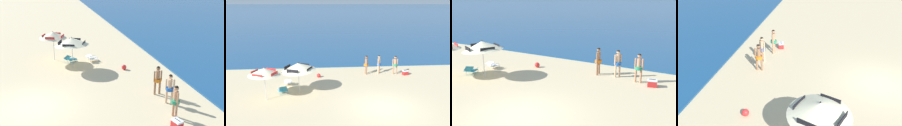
# 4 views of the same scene
# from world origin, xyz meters

# --- Properties ---
(ground_plane) EXTENTS (800.00, 800.00, 0.00)m
(ground_plane) POSITION_xyz_m (0.00, 0.00, 0.00)
(ground_plane) COLOR #D1BA8E
(beach_umbrella_striped_main) EXTENTS (3.23, 3.22, 2.25)m
(beach_umbrella_striped_main) POSITION_xyz_m (-5.30, 2.87, 1.90)
(beach_umbrella_striped_main) COLOR silver
(beach_umbrella_striped_main) RESTS_ON ground
(person_standing_near_shore) EXTENTS (0.40, 0.42, 1.64)m
(person_standing_near_shore) POSITION_xyz_m (1.46, 7.04, 0.95)
(person_standing_near_shore) COLOR #D8A87F
(person_standing_near_shore) RESTS_ON ground
(person_standing_beside) EXTENTS (0.41, 0.50, 1.68)m
(person_standing_beside) POSITION_xyz_m (0.27, 6.88, 0.97)
(person_standing_beside) COLOR #8C6042
(person_standing_beside) RESTS_ON ground
(person_wading_in) EXTENTS (0.49, 0.40, 1.65)m
(person_wading_in) POSITION_xyz_m (2.82, 6.65, 0.96)
(person_wading_in) COLOR tan
(person_wading_in) RESTS_ON ground
(cooler_box) EXTENTS (0.57, 0.47, 0.43)m
(cooler_box) POSITION_xyz_m (3.68, 6.34, 0.20)
(cooler_box) COLOR red
(cooler_box) RESTS_ON ground
(beach_ball) EXTENTS (0.34, 0.34, 0.34)m
(beach_ball) POSITION_xyz_m (-3.93, 6.26, 0.17)
(beach_ball) COLOR red
(beach_ball) RESTS_ON ground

